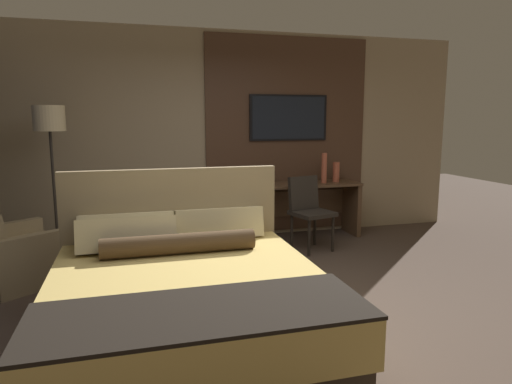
# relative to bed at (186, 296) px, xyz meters

# --- Properties ---
(ground_plane) EXTENTS (16.00, 16.00, 0.00)m
(ground_plane) POSITION_rel_bed_xyz_m (0.76, 0.25, -0.32)
(ground_plane) COLOR #4C3D33
(wall_back_tv_panel) EXTENTS (7.20, 0.09, 2.80)m
(wall_back_tv_panel) POSITION_rel_bed_xyz_m (0.90, 2.84, 1.08)
(wall_back_tv_panel) COLOR tan
(wall_back_tv_panel) RESTS_ON ground_plane
(bed) EXTENTS (1.99, 2.19, 1.18)m
(bed) POSITION_rel_bed_xyz_m (0.00, 0.00, 0.00)
(bed) COLOR #33281E
(bed) RESTS_ON ground_plane
(desk) EXTENTS (1.82, 0.53, 0.76)m
(desk) POSITION_rel_bed_xyz_m (1.80, 2.56, 0.20)
(desk) COLOR brown
(desk) RESTS_ON ground_plane
(tv) EXTENTS (1.12, 0.04, 0.63)m
(tv) POSITION_rel_bed_xyz_m (1.80, 2.77, 1.33)
(tv) COLOR black
(desk_chair) EXTENTS (0.57, 0.57, 0.92)m
(desk_chair) POSITION_rel_bed_xyz_m (1.78, 1.96, 0.23)
(desk_chair) COLOR #28231E
(desk_chair) RESTS_ON ground_plane
(armchair_by_window) EXTENTS (1.08, 1.09, 0.79)m
(armchair_by_window) POSITION_rel_bed_xyz_m (-1.47, 1.59, -0.06)
(armchair_by_window) COLOR #998460
(armchair_by_window) RESTS_ON ground_plane
(floor_lamp) EXTENTS (0.34, 0.34, 1.78)m
(floor_lamp) POSITION_rel_bed_xyz_m (-1.20, 2.24, 1.18)
(floor_lamp) COLOR #282623
(floor_lamp) RESTS_ON ground_plane
(vase_tall) EXTENTS (0.07, 0.07, 0.41)m
(vase_tall) POSITION_rel_bed_xyz_m (2.20, 2.45, 0.65)
(vase_tall) COLOR #B2563D
(vase_tall) RESTS_ON desk
(vase_short) EXTENTS (0.09, 0.09, 0.28)m
(vase_short) POSITION_rel_bed_xyz_m (2.42, 2.51, 0.58)
(vase_short) COLOR #B2563D
(vase_short) RESTS_ON desk
(book) EXTENTS (0.23, 0.16, 0.03)m
(book) POSITION_rel_bed_xyz_m (1.09, 2.50, 0.46)
(book) COLOR maroon
(book) RESTS_ON desk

